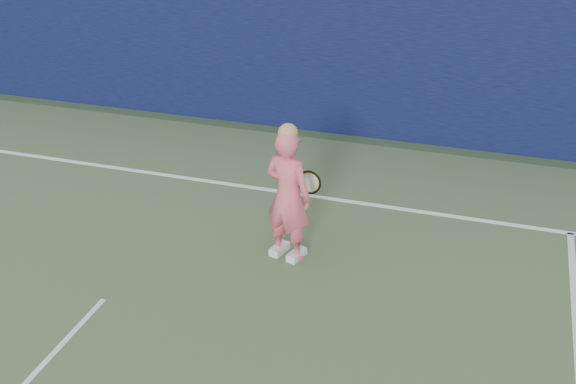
% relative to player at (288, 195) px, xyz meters
% --- Properties ---
extents(ground, '(80.00, 80.00, 0.00)m').
position_rel_player_xyz_m(ground, '(-1.61, -2.46, -0.80)').
color(ground, '#30452A').
rests_on(ground, ground).
extents(backstop_wall, '(24.00, 0.40, 2.50)m').
position_rel_player_xyz_m(backstop_wall, '(-1.61, 4.04, 0.45)').
color(backstop_wall, black).
rests_on(backstop_wall, ground).
extents(player, '(0.66, 0.52, 1.67)m').
position_rel_player_xyz_m(player, '(0.00, 0.00, 0.00)').
color(player, '#F96073').
rests_on(player, ground).
extents(racket, '(0.53, 0.21, 0.30)m').
position_rel_player_xyz_m(racket, '(0.11, 0.41, -0.01)').
color(racket, black).
rests_on(racket, ground).
extents(court_lines, '(11.00, 12.04, 0.01)m').
position_rel_player_xyz_m(court_lines, '(-1.61, -2.78, -0.79)').
color(court_lines, white).
rests_on(court_lines, court_surface).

